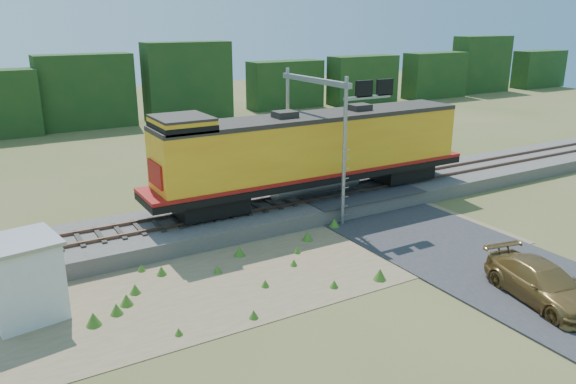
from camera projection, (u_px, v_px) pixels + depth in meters
ground at (302, 266)px, 24.42m from camera, size 140.00×140.00×0.00m
ballast at (242, 217)px, 29.24m from camera, size 70.00×5.00×0.80m
rails at (241, 208)px, 29.09m from camera, size 70.00×1.54×0.16m
dirt_shoulder at (256, 271)px, 23.86m from camera, size 26.00×8.00×0.03m
road at (412, 229)px, 28.40m from camera, size 7.00×66.00×0.86m
tree_line_north at (97, 95)px, 54.76m from camera, size 130.00×3.00×6.50m
weed_clumps at (228, 283)px, 22.81m from camera, size 15.00×6.20×0.56m
locomotive at (311, 151)px, 30.41m from camera, size 19.29×2.94×4.98m
shed at (23, 279)px, 19.81m from camera, size 2.88×2.88×2.99m
signal_gantry at (328, 110)px, 29.45m from camera, size 3.03×6.20×7.63m
car at (542, 283)px, 21.21m from camera, size 3.02×5.34×1.46m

